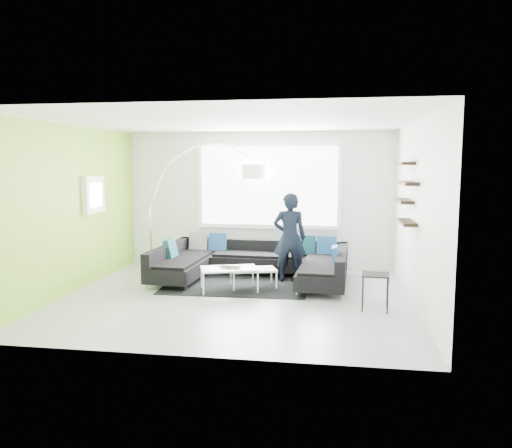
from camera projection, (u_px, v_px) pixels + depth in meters
The scene contains 9 objects.
ground at pixel (236, 298), 8.03m from camera, with size 5.50×5.50×0.00m, color gray.
room_shell at pixel (241, 185), 8.01m from camera, with size 5.54×5.04×2.82m.
sectional_sofa at pixel (252, 264), 9.11m from camera, with size 3.50×2.27×0.73m.
rug at pixel (237, 284), 8.93m from camera, with size 2.50×1.82×0.01m, color black.
coffee_table at pixel (241, 278), 8.56m from camera, with size 1.22×0.71×0.40m, color white.
arc_lamp at pixel (150, 208), 9.82m from camera, with size 2.39×0.99×2.55m, color silver, non-canonical shape.
side_table at pixel (375, 292), 7.33m from camera, with size 0.39×0.39×0.54m, color black.
person at pixel (290, 238), 9.04m from camera, with size 0.63×0.44×1.63m, color black.
laptop at pixel (229, 268), 8.35m from camera, with size 0.39×0.28×0.03m, color black.
Camera 1 is at (1.51, -7.69, 2.14)m, focal length 35.00 mm.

